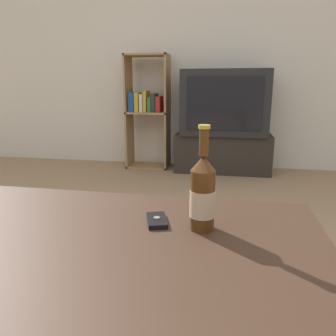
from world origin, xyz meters
The scene contains 7 objects.
back_wall centered at (0.00, 3.02, 1.30)m, with size 8.00×0.05×2.60m.
coffee_table centered at (0.00, 0.00, 0.43)m, with size 1.21×0.77×0.49m.
tv_stand centered at (0.27, 2.75, 0.20)m, with size 1.00×0.40×0.41m.
television centered at (0.27, 2.75, 0.74)m, with size 0.88×0.48×0.66m.
bookshelf centered at (-0.58, 2.81, 0.65)m, with size 0.46×0.30×1.23m.
beer_bottle centered at (0.26, 0.11, 0.60)m, with size 0.07×0.07×0.30m.
cell_phone centered at (0.12, 0.13, 0.50)m, with size 0.09×0.12×0.02m.
Camera 1 is at (0.32, -0.76, 0.89)m, focal length 35.00 mm.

